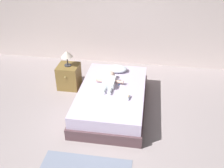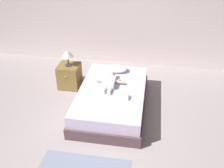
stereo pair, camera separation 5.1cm
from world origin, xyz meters
name	(u,v)px [view 2 (the right image)]	position (x,y,z in m)	size (l,w,h in m)	color
ground_plane	(100,153)	(0.00, 0.00, 0.00)	(8.00, 8.00, 0.00)	#A49697
wall_behind_bed	(127,9)	(0.00, 3.00, 1.30)	(8.00, 0.12, 2.60)	silver
bed	(112,99)	(-0.01, 1.11, 0.20)	(1.18, 1.89, 0.41)	brown
pillow	(117,69)	(-0.02, 1.76, 0.46)	(0.41, 0.29, 0.11)	white
baby	(110,81)	(-0.08, 1.27, 0.46)	(0.51, 0.62, 0.15)	white
toothbrush	(121,83)	(0.12, 1.33, 0.41)	(0.07, 0.16, 0.02)	#3B90EB
nightstand	(70,76)	(-0.98, 1.70, 0.24)	(0.42, 0.45, 0.48)	olive
lamp	(67,54)	(-0.98, 1.70, 0.72)	(0.23, 0.23, 0.32)	#333338
baby_bottle	(128,97)	(0.30, 0.86, 0.43)	(0.07, 0.12, 0.07)	white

